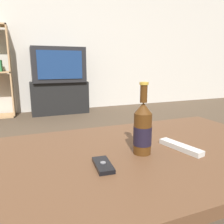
{
  "coord_description": "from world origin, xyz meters",
  "views": [
    {
      "loc": [
        -0.37,
        -0.71,
        0.75
      ],
      "look_at": [
        0.02,
        0.28,
        0.52
      ],
      "focal_mm": 35.0,
      "sensor_mm": 36.0,
      "label": 1
    }
  ],
  "objects_px": {
    "tv_stand": "(60,97)",
    "television": "(58,65)",
    "remote_control": "(180,147)",
    "cell_phone": "(103,165)",
    "beer_bottle": "(143,129)"
  },
  "relations": [
    {
      "from": "cell_phone",
      "to": "remote_control",
      "type": "xyz_separation_m",
      "value": [
        0.34,
        0.03,
        0.0
      ]
    },
    {
      "from": "television",
      "to": "cell_phone",
      "type": "xyz_separation_m",
      "value": [
        -0.26,
        -2.84,
        -0.32
      ]
    },
    {
      "from": "television",
      "to": "tv_stand",
      "type": "bearing_deg",
      "value": 90.0
    },
    {
      "from": "remote_control",
      "to": "cell_phone",
      "type": "bearing_deg",
      "value": 172.86
    },
    {
      "from": "television",
      "to": "beer_bottle",
      "type": "relative_size",
      "value": 2.85
    },
    {
      "from": "tv_stand",
      "to": "beer_bottle",
      "type": "height_order",
      "value": "beer_bottle"
    },
    {
      "from": "beer_bottle",
      "to": "remote_control",
      "type": "xyz_separation_m",
      "value": [
        0.16,
        -0.02,
        -0.09
      ]
    },
    {
      "from": "tv_stand",
      "to": "television",
      "type": "xyz_separation_m",
      "value": [
        0.0,
        -0.0,
        0.5
      ]
    },
    {
      "from": "television",
      "to": "cell_phone",
      "type": "bearing_deg",
      "value": -95.23
    },
    {
      "from": "beer_bottle",
      "to": "television",
      "type": "bearing_deg",
      "value": 88.28
    },
    {
      "from": "cell_phone",
      "to": "remote_control",
      "type": "bearing_deg",
      "value": 10.19
    },
    {
      "from": "tv_stand",
      "to": "television",
      "type": "bearing_deg",
      "value": -90.0
    },
    {
      "from": "television",
      "to": "remote_control",
      "type": "xyz_separation_m",
      "value": [
        0.08,
        -2.8,
        -0.31
      ]
    },
    {
      "from": "television",
      "to": "cell_phone",
      "type": "height_order",
      "value": "television"
    },
    {
      "from": "television",
      "to": "remote_control",
      "type": "distance_m",
      "value": 2.82
    }
  ]
}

